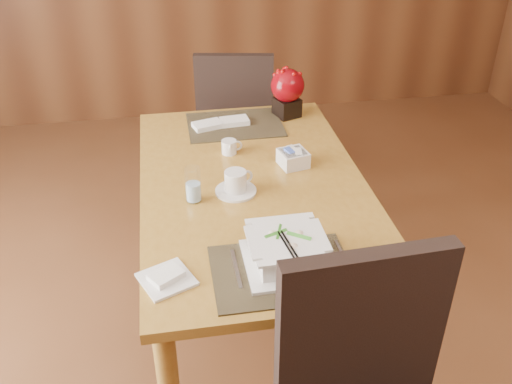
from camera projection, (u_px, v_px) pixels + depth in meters
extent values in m
cube|color=#A3762D|center=(254.00, 188.00, 2.29)|extent=(0.90, 1.50, 0.04)
cylinder|color=#A3762D|center=(160.00, 187.00, 3.01)|extent=(0.07, 0.07, 0.71)
cylinder|color=#A3762D|center=(398.00, 373.00, 1.97)|extent=(0.07, 0.07, 0.71)
cylinder|color=#A3762D|center=(303.00, 175.00, 3.12)|extent=(0.07, 0.07, 0.71)
cube|color=black|center=(282.00, 271.00, 1.82)|extent=(0.45, 0.33, 0.01)
cube|color=black|center=(235.00, 125.00, 2.74)|extent=(0.45, 0.33, 0.01)
cube|color=silver|center=(286.00, 263.00, 1.85)|extent=(0.27, 0.27, 0.01)
cube|color=silver|center=(287.00, 251.00, 1.82)|extent=(0.19, 0.19, 0.09)
cylinder|color=#D3C271|center=(287.00, 250.00, 1.82)|extent=(0.18, 0.18, 0.08)
cylinder|color=silver|center=(236.00, 191.00, 2.23)|extent=(0.16, 0.16, 0.01)
cylinder|color=silver|center=(236.00, 181.00, 2.20)|extent=(0.11, 0.11, 0.08)
cylinder|color=black|center=(235.00, 173.00, 2.18)|extent=(0.08, 0.08, 0.01)
cylinder|color=white|center=(193.00, 185.00, 2.14)|extent=(0.07, 0.07, 0.14)
cube|color=silver|center=(293.00, 158.00, 2.39)|extent=(0.13, 0.13, 0.07)
cube|color=black|center=(287.00, 107.00, 2.81)|extent=(0.14, 0.14, 0.09)
sphere|color=maroon|center=(288.00, 85.00, 2.75)|extent=(0.16, 0.16, 0.16)
cube|color=silver|center=(167.00, 279.00, 1.78)|extent=(0.20, 0.20, 0.01)
cube|color=black|center=(362.00, 332.00, 1.54)|extent=(0.48, 0.08, 0.54)
cube|color=black|center=(237.00, 126.00, 3.44)|extent=(0.52, 0.52, 0.06)
cube|color=black|center=(234.00, 97.00, 3.12)|extent=(0.43, 0.12, 0.48)
cylinder|color=black|center=(267.00, 147.00, 3.72)|extent=(0.03, 0.03, 0.42)
cylinder|color=black|center=(267.00, 175.00, 3.40)|extent=(0.03, 0.03, 0.42)
cylinder|color=black|center=(210.00, 147.00, 3.72)|extent=(0.03, 0.03, 0.42)
cylinder|color=black|center=(206.00, 175.00, 3.41)|extent=(0.03, 0.03, 0.42)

